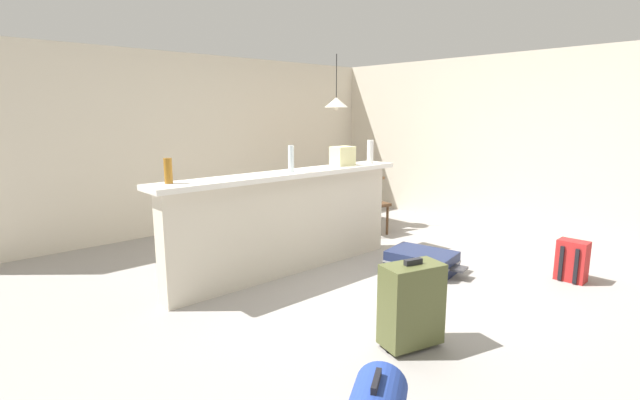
{
  "coord_description": "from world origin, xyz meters",
  "views": [
    {
      "loc": [
        -3.43,
        -3.19,
        1.7
      ],
      "look_at": [
        0.0,
        0.58,
        0.73
      ],
      "focal_mm": 26.13,
      "sensor_mm": 36.0,
      "label": 1
    }
  ],
  "objects_px": {
    "bottle_clear": "(291,159)",
    "pendant_lamp": "(336,102)",
    "suitcase_flat_navy": "(422,261)",
    "bottle_amber": "(168,171)",
    "bottle_white": "(370,152)",
    "grocery_bag": "(343,156)",
    "suitcase_upright_olive": "(411,304)",
    "dining_table": "(340,184)",
    "dining_chair_near_partition": "(368,197)",
    "backpack_red": "(572,261)"
  },
  "relations": [
    {
      "from": "bottle_clear",
      "to": "pendant_lamp",
      "type": "distance_m",
      "value": 2.23
    },
    {
      "from": "dining_chair_near_partition",
      "to": "suitcase_upright_olive",
      "type": "height_order",
      "value": "dining_chair_near_partition"
    },
    {
      "from": "dining_table",
      "to": "suitcase_flat_navy",
      "type": "relative_size",
      "value": 1.25
    },
    {
      "from": "suitcase_flat_navy",
      "to": "bottle_amber",
      "type": "bearing_deg",
      "value": 156.17
    },
    {
      "from": "bottle_amber",
      "to": "suitcase_upright_olive",
      "type": "relative_size",
      "value": 0.33
    },
    {
      "from": "dining_chair_near_partition",
      "to": "backpack_red",
      "type": "distance_m",
      "value": 2.71
    },
    {
      "from": "bottle_clear",
      "to": "grocery_bag",
      "type": "xyz_separation_m",
      "value": [
        0.83,
        0.08,
        -0.03
      ]
    },
    {
      "from": "dining_table",
      "to": "suitcase_flat_navy",
      "type": "height_order",
      "value": "dining_table"
    },
    {
      "from": "bottle_clear",
      "to": "backpack_red",
      "type": "distance_m",
      "value": 3.05
    },
    {
      "from": "suitcase_flat_navy",
      "to": "suitcase_upright_olive",
      "type": "relative_size",
      "value": 1.31
    },
    {
      "from": "bottle_white",
      "to": "grocery_bag",
      "type": "bearing_deg",
      "value": 163.99
    },
    {
      "from": "bottle_white",
      "to": "suitcase_upright_olive",
      "type": "bearing_deg",
      "value": -130.68
    },
    {
      "from": "bottle_clear",
      "to": "pendant_lamp",
      "type": "height_order",
      "value": "pendant_lamp"
    },
    {
      "from": "bottle_amber",
      "to": "dining_chair_near_partition",
      "type": "xyz_separation_m",
      "value": [
        3.11,
        0.46,
        -0.68
      ]
    },
    {
      "from": "bottle_clear",
      "to": "backpack_red",
      "type": "height_order",
      "value": "bottle_clear"
    },
    {
      "from": "bottle_clear",
      "to": "bottle_white",
      "type": "bearing_deg",
      "value": -0.93
    },
    {
      "from": "grocery_bag",
      "to": "bottle_clear",
      "type": "bearing_deg",
      "value": -174.22
    },
    {
      "from": "dining_chair_near_partition",
      "to": "suitcase_flat_navy",
      "type": "height_order",
      "value": "dining_chair_near_partition"
    },
    {
      "from": "suitcase_flat_navy",
      "to": "suitcase_upright_olive",
      "type": "height_order",
      "value": "suitcase_upright_olive"
    },
    {
      "from": "bottle_amber",
      "to": "bottle_clear",
      "type": "distance_m",
      "value": 1.27
    },
    {
      "from": "bottle_amber",
      "to": "bottle_white",
      "type": "relative_size",
      "value": 0.78
    },
    {
      "from": "grocery_bag",
      "to": "dining_table",
      "type": "relative_size",
      "value": 0.24
    },
    {
      "from": "bottle_amber",
      "to": "bottle_white",
      "type": "height_order",
      "value": "bottle_white"
    },
    {
      "from": "bottle_white",
      "to": "grocery_bag",
      "type": "distance_m",
      "value": 0.38
    },
    {
      "from": "grocery_bag",
      "to": "dining_table",
      "type": "xyz_separation_m",
      "value": [
        1.01,
        1.06,
        -0.55
      ]
    },
    {
      "from": "bottle_clear",
      "to": "suitcase_flat_navy",
      "type": "relative_size",
      "value": 0.32
    },
    {
      "from": "bottle_white",
      "to": "pendant_lamp",
      "type": "relative_size",
      "value": 0.36
    },
    {
      "from": "bottle_amber",
      "to": "grocery_bag",
      "type": "distance_m",
      "value": 2.09
    },
    {
      "from": "bottle_white",
      "to": "backpack_red",
      "type": "relative_size",
      "value": 0.68
    },
    {
      "from": "bottle_clear",
      "to": "dining_chair_near_partition",
      "type": "height_order",
      "value": "bottle_clear"
    },
    {
      "from": "bottle_white",
      "to": "pendant_lamp",
      "type": "xyz_separation_m",
      "value": [
        0.6,
        1.2,
        0.6
      ]
    },
    {
      "from": "dining_chair_near_partition",
      "to": "suitcase_flat_navy",
      "type": "bearing_deg",
      "value": -117.47
    },
    {
      "from": "bottle_amber",
      "to": "suitcase_flat_navy",
      "type": "xyz_separation_m",
      "value": [
        2.33,
        -1.03,
        -1.09
      ]
    },
    {
      "from": "bottle_clear",
      "to": "dining_chair_near_partition",
      "type": "bearing_deg",
      "value": 17.8
    },
    {
      "from": "grocery_bag",
      "to": "backpack_red",
      "type": "bearing_deg",
      "value": -62.27
    },
    {
      "from": "suitcase_flat_navy",
      "to": "suitcase_upright_olive",
      "type": "xyz_separation_m",
      "value": [
        -1.43,
        -0.92,
        0.22
      ]
    },
    {
      "from": "grocery_bag",
      "to": "backpack_red",
      "type": "relative_size",
      "value": 0.62
    },
    {
      "from": "bottle_clear",
      "to": "dining_table",
      "type": "bearing_deg",
      "value": 31.81
    },
    {
      "from": "suitcase_flat_navy",
      "to": "backpack_red",
      "type": "distance_m",
      "value": 1.5
    },
    {
      "from": "pendant_lamp",
      "to": "suitcase_upright_olive",
      "type": "relative_size",
      "value": 1.17
    },
    {
      "from": "grocery_bag",
      "to": "pendant_lamp",
      "type": "height_order",
      "value": "pendant_lamp"
    },
    {
      "from": "bottle_white",
      "to": "suitcase_flat_navy",
      "type": "bearing_deg",
      "value": -97.61
    },
    {
      "from": "bottle_white",
      "to": "pendant_lamp",
      "type": "bearing_deg",
      "value": 63.4
    },
    {
      "from": "bottle_white",
      "to": "dining_table",
      "type": "relative_size",
      "value": 0.26
    },
    {
      "from": "dining_chair_near_partition",
      "to": "pendant_lamp",
      "type": "relative_size",
      "value": 1.18
    },
    {
      "from": "pendant_lamp",
      "to": "backpack_red",
      "type": "bearing_deg",
      "value": -86.82
    },
    {
      "from": "grocery_bag",
      "to": "suitcase_upright_olive",
      "type": "relative_size",
      "value": 0.39
    },
    {
      "from": "bottle_white",
      "to": "dining_chair_near_partition",
      "type": "relative_size",
      "value": 0.31
    },
    {
      "from": "pendant_lamp",
      "to": "suitcase_flat_navy",
      "type": "relative_size",
      "value": 0.9
    },
    {
      "from": "bottle_amber",
      "to": "dining_table",
      "type": "relative_size",
      "value": 0.2
    }
  ]
}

